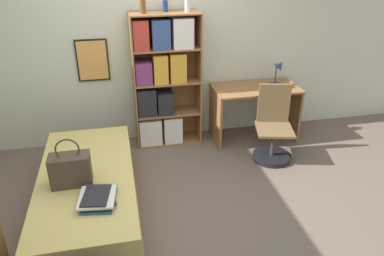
% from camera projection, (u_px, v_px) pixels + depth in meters
% --- Properties ---
extents(ground_plane, '(14.00, 14.00, 0.00)m').
position_uv_depth(ground_plane, '(166.00, 203.00, 3.89)').
color(ground_plane, '#66564C').
extents(wall_back, '(10.00, 0.09, 2.60)m').
position_uv_depth(wall_back, '(144.00, 43.00, 4.68)').
color(wall_back, beige).
rests_on(wall_back, ground_plane).
extents(bed, '(0.92, 1.98, 0.46)m').
position_uv_depth(bed, '(89.00, 194.00, 3.67)').
color(bed, olive).
rests_on(bed, ground_plane).
extents(handbag, '(0.36, 0.19, 0.46)m').
position_uv_depth(handbag, '(71.00, 169.00, 3.34)').
color(handbag, '#47382D').
rests_on(handbag, bed).
extents(book_stack_on_bed, '(0.34, 0.40, 0.08)m').
position_uv_depth(book_stack_on_bed, '(98.00, 198.00, 3.16)').
color(book_stack_on_bed, '#334C84').
rests_on(book_stack_on_bed, bed).
extents(bookcase, '(0.84, 0.33, 1.70)m').
position_uv_depth(bookcase, '(162.00, 81.00, 4.72)').
color(bookcase, olive).
rests_on(bookcase, ground_plane).
extents(bottle_green, '(0.06, 0.06, 0.23)m').
position_uv_depth(bottle_green, '(143.00, 6.00, 4.26)').
color(bottle_green, brown).
rests_on(bottle_green, bookcase).
extents(bottle_brown, '(0.06, 0.06, 0.18)m').
position_uv_depth(bottle_brown, '(165.00, 5.00, 4.37)').
color(bottle_brown, navy).
rests_on(bottle_brown, bookcase).
extents(bottle_clear, '(0.07, 0.07, 0.26)m').
position_uv_depth(bottle_clear, '(188.00, 3.00, 4.34)').
color(bottle_clear, '#B7BCC1').
rests_on(bottle_clear, bookcase).
extents(desk, '(1.12, 0.60, 0.73)m').
position_uv_depth(desk, '(255.00, 103.00, 4.99)').
color(desk, olive).
rests_on(desk, ground_plane).
extents(desk_lamp, '(0.21, 0.16, 0.36)m').
position_uv_depth(desk_lamp, '(279.00, 68.00, 4.89)').
color(desk_lamp, navy).
rests_on(desk_lamp, desk).
extents(desk_chair, '(0.52, 0.52, 0.92)m').
position_uv_depth(desk_chair, '(273.00, 136.00, 4.61)').
color(desk_chair, black).
rests_on(desk_chair, ground_plane).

